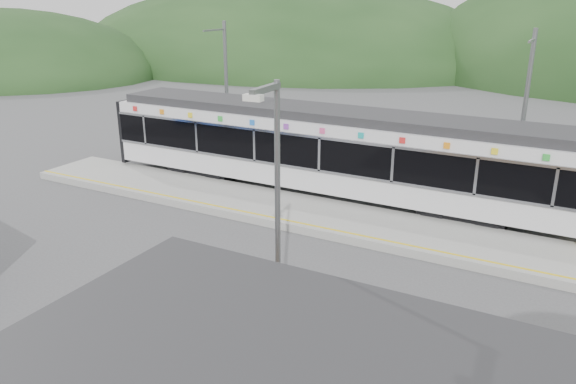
% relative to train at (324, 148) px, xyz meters
% --- Properties ---
extents(ground, '(120.00, 120.00, 0.00)m').
position_rel_train_xyz_m(ground, '(0.34, -6.00, -2.06)').
color(ground, '#4C4C4F').
rests_on(ground, ground).
extents(hills, '(146.00, 149.00, 26.00)m').
position_rel_train_xyz_m(hills, '(6.53, -0.71, -2.06)').
color(hills, '#1E3D19').
rests_on(hills, ground).
extents(platform, '(26.00, 3.20, 0.30)m').
position_rel_train_xyz_m(platform, '(0.34, -2.70, -1.91)').
color(platform, '#9E9E99').
rests_on(platform, ground).
extents(yellow_line, '(26.00, 0.10, 0.01)m').
position_rel_train_xyz_m(yellow_line, '(0.34, -4.00, -1.76)').
color(yellow_line, yellow).
rests_on(yellow_line, platform).
extents(train, '(20.44, 3.01, 3.74)m').
position_rel_train_xyz_m(train, '(0.00, 0.00, 0.00)').
color(train, black).
rests_on(train, ground).
extents(catenary_mast_west, '(0.18, 1.80, 7.00)m').
position_rel_train_xyz_m(catenary_mast_west, '(-6.66, 2.56, 1.58)').
color(catenary_mast_west, slate).
rests_on(catenary_mast_west, ground).
extents(catenary_mast_east, '(0.18, 1.80, 7.00)m').
position_rel_train_xyz_m(catenary_mast_east, '(7.34, 2.56, 1.58)').
color(catenary_mast_east, slate).
rests_on(catenary_mast_east, ground).
extents(lamp_post, '(0.36, 1.15, 6.57)m').
position_rel_train_xyz_m(lamp_post, '(4.12, -11.40, 1.84)').
color(lamp_post, slate).
rests_on(lamp_post, ground).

